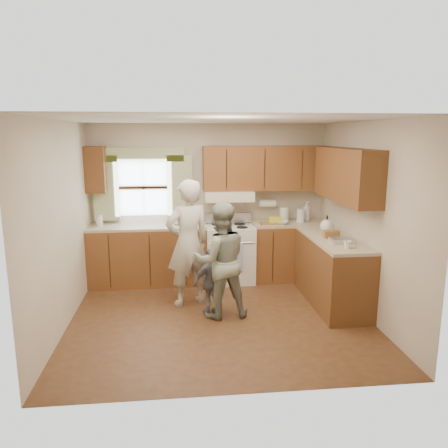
{
  "coord_description": "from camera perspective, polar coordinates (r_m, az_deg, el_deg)",
  "views": [
    {
      "loc": [
        -0.52,
        -5.29,
        2.33
      ],
      "look_at": [
        0.1,
        0.4,
        1.15
      ],
      "focal_mm": 35.0,
      "sensor_mm": 36.0,
      "label": 1
    }
  ],
  "objects": [
    {
      "name": "room",
      "position": [
        5.43,
        -0.6,
        0.17
      ],
      "size": [
        3.8,
        3.8,
        3.8
      ],
      "color": "#442915",
      "rests_on": "ground"
    },
    {
      "name": "kitchen_fixtures",
      "position": [
        6.64,
        3.8,
        -1.37
      ],
      "size": [
        3.8,
        2.25,
        2.15
      ],
      "color": "#4D2B10",
      "rests_on": "ground"
    },
    {
      "name": "stove",
      "position": [
        7.03,
        0.72,
        -3.74
      ],
      "size": [
        0.76,
        0.67,
        1.07
      ],
      "color": "silver",
      "rests_on": "ground"
    },
    {
      "name": "woman_left",
      "position": [
        5.98,
        -4.73,
        -2.51
      ],
      "size": [
        0.75,
        0.64,
        1.75
      ],
      "primitive_type": "imported",
      "rotation": [
        0.0,
        0.0,
        3.56
      ],
      "color": "beige",
      "rests_on": "ground"
    },
    {
      "name": "child",
      "position": [
        5.72,
        -1.53,
        -7.56
      ],
      "size": [
        0.57,
        0.39,
        0.9
      ],
      "primitive_type": "imported",
      "rotation": [
        0.0,
        0.0,
        3.5
      ],
      "color": "slate",
      "rests_on": "ground"
    },
    {
      "name": "woman_right",
      "position": [
        5.59,
        -0.46,
        -4.8
      ],
      "size": [
        0.79,
        0.65,
        1.5
      ],
      "primitive_type": "imported",
      "rotation": [
        0.0,
        0.0,
        3.26
      ],
      "color": "#233928",
      "rests_on": "ground"
    }
  ]
}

